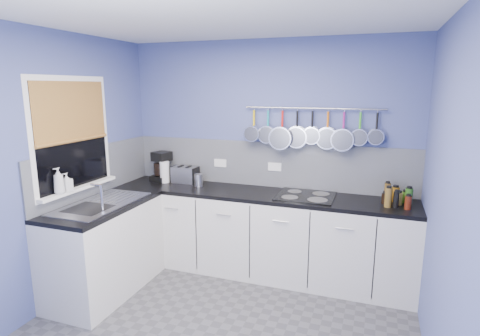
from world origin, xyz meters
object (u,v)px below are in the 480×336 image
Objects in this scene: soap_bottle_b at (67,182)px; toaster at (185,175)px; coffee_maker at (161,167)px; soap_bottle_a at (59,181)px; hob at (306,196)px; canister at (199,180)px; paper_towel at (165,172)px.

soap_bottle_b is 1.35m from toaster.
coffee_maker is 0.31m from toaster.
soap_bottle_a is at bearing -88.72° from coffee_maker.
coffee_maker reaches higher than hob.
soap_bottle_a is 1.31m from coffee_maker.
hob is at bearing 29.97° from soap_bottle_a.
soap_bottle_b is at bearing -117.19° from toaster.
coffee_maker is 0.55m from canister.
coffee_maker is (-0.08, 0.06, 0.05)m from paper_towel.
coffee_maker reaches higher than canister.
coffee_maker reaches higher than soap_bottle_b.
canister is at bearing 55.50° from soap_bottle_a.
soap_bottle_b is at bearing 90.00° from soap_bottle_a.
paper_towel is 0.86× the size of toaster.
coffee_maker is 1.20× the size of toaster.
hob is at bearing -6.49° from toaster.
soap_bottle_a is 0.97× the size of paper_towel.
coffee_maker is 0.60× the size of hob.
soap_bottle_b is at bearing -108.08° from paper_towel.
hob is (2.03, 1.08, -0.23)m from soap_bottle_b.
paper_towel is 0.72× the size of coffee_maker.
soap_bottle_a is 0.10m from soap_bottle_b.
toaster is 0.26m from canister.
paper_towel is 1.67m from hob.
soap_bottle_b is 2.31m from hob.
paper_towel is (0.37, 1.13, -0.11)m from soap_bottle_b.
coffee_maker is 2.48× the size of canister.
soap_bottle_a reaches higher than hob.
canister is at bearing -27.58° from toaster.
soap_bottle_a is 1.72× the size of canister.
toaster is at bearing 64.09° from soap_bottle_b.
coffee_maker is at bearing 176.53° from hob.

